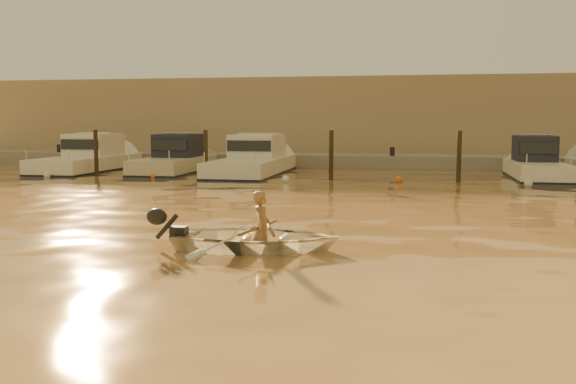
% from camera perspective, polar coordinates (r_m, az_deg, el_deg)
% --- Properties ---
extents(ground_plane, '(160.00, 160.00, 0.00)m').
position_cam_1_polar(ground_plane, '(12.53, -3.61, -4.67)').
color(ground_plane, brown).
rests_on(ground_plane, ground).
extents(dinghy, '(3.29, 2.48, 0.64)m').
position_cam_1_polar(dinghy, '(12.01, -2.83, -4.17)').
color(dinghy, silver).
rests_on(dinghy, ground_plane).
extents(person, '(0.38, 0.54, 1.40)m').
position_cam_1_polar(person, '(11.96, -2.37, -3.25)').
color(person, '#926B49').
rests_on(person, dinghy).
extents(outboard_motor, '(0.93, 0.48, 0.70)m').
position_cam_1_polar(outboard_motor, '(12.32, -9.75, -3.62)').
color(outboard_motor, black).
rests_on(outboard_motor, dinghy).
extents(oar_port, '(0.67, 2.03, 0.13)m').
position_cam_1_polar(oar_port, '(11.94, -1.65, -3.17)').
color(oar_port, brown).
rests_on(oar_port, dinghy).
extents(oar_starboard, '(0.24, 2.10, 0.13)m').
position_cam_1_polar(oar_starboard, '(11.96, -2.60, -3.15)').
color(oar_starboard, brown).
rests_on(oar_starboard, dinghy).
extents(moored_boat_0, '(2.46, 7.75, 1.75)m').
position_cam_1_polar(moored_boat_0, '(31.87, -17.43, 2.93)').
color(moored_boat_0, white).
rests_on(moored_boat_0, ground_plane).
extents(moored_boat_1, '(2.24, 6.66, 1.75)m').
position_cam_1_polar(moored_boat_1, '(30.01, -10.10, 2.92)').
color(moored_boat_1, beige).
rests_on(moored_boat_1, ground_plane).
extents(moored_boat_2, '(2.58, 8.54, 1.75)m').
position_cam_1_polar(moored_boat_2, '(28.85, -3.11, 2.88)').
color(moored_boat_2, white).
rests_on(moored_boat_2, ground_plane).
extents(moored_boat_4, '(1.95, 6.12, 1.75)m').
position_cam_1_polar(moored_boat_4, '(28.35, 21.19, 2.39)').
color(moored_boat_4, white).
rests_on(moored_boat_4, ground_plane).
extents(piling_0, '(0.18, 0.18, 2.20)m').
position_cam_1_polar(piling_0, '(29.14, -16.69, 3.19)').
color(piling_0, '#2D2319').
rests_on(piling_0, ground_plane).
extents(piling_1, '(0.18, 0.18, 2.20)m').
position_cam_1_polar(piling_1, '(27.15, -7.32, 3.19)').
color(piling_1, '#2D2319').
rests_on(piling_1, ground_plane).
extents(piling_2, '(0.18, 0.18, 2.20)m').
position_cam_1_polar(piling_2, '(25.94, 3.86, 3.08)').
color(piling_2, '#2D2319').
rests_on(piling_2, ground_plane).
extents(piling_3, '(0.18, 0.18, 2.20)m').
position_cam_1_polar(piling_3, '(25.77, 14.96, 2.86)').
color(piling_3, '#2D2319').
rests_on(piling_3, ground_plane).
extents(fender_a, '(0.30, 0.30, 0.30)m').
position_cam_1_polar(fender_a, '(28.77, -20.62, 1.42)').
color(fender_a, white).
rests_on(fender_a, ground_plane).
extents(fender_b, '(0.30, 0.30, 0.30)m').
position_cam_1_polar(fender_b, '(27.34, -11.84, 1.45)').
color(fender_b, orange).
rests_on(fender_b, ground_plane).
extents(fender_c, '(0.30, 0.30, 0.30)m').
position_cam_1_polar(fender_c, '(25.01, -0.23, 1.13)').
color(fender_c, white).
rests_on(fender_c, ground_plane).
extents(fender_d, '(0.30, 0.30, 0.30)m').
position_cam_1_polar(fender_d, '(25.05, 9.80, 1.05)').
color(fender_d, '#DC5A19').
rests_on(fender_d, ground_plane).
extents(fender_e, '(0.30, 0.30, 0.30)m').
position_cam_1_polar(fender_e, '(24.89, 20.58, 0.70)').
color(fender_e, silver).
rests_on(fender_e, ground_plane).
extents(quay, '(52.00, 4.00, 1.00)m').
position_cam_1_polar(quay, '(33.60, 5.91, 2.54)').
color(quay, gray).
rests_on(quay, ground_plane).
extents(waterfront_building, '(46.00, 7.00, 4.80)m').
position_cam_1_polar(waterfront_building, '(39.01, 6.73, 6.38)').
color(waterfront_building, '#9E8466').
rests_on(waterfront_building, quay).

